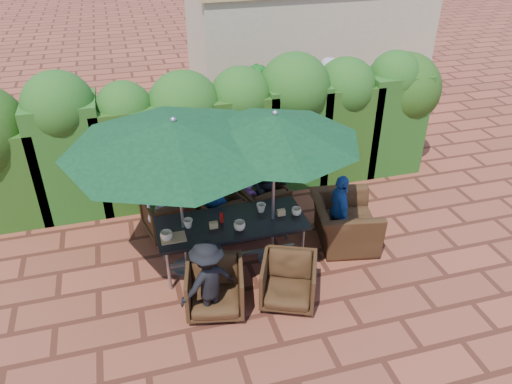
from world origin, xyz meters
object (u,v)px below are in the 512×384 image
object	(u,v)px
chair_far_right	(262,201)
chair_near_left	(215,286)
dining_table	(232,226)
umbrella_right	(275,128)
umbrella_left	(175,135)
chair_end_right	(345,215)
chair_far_left	(168,214)
chair_far_mid	(220,212)
chair_near_right	(289,279)

from	to	relation	value
chair_far_right	chair_near_left	world-z (taller)	chair_near_left
chair_near_left	dining_table	bearing A→B (deg)	75.41
chair_far_right	umbrella_right	bearing A→B (deg)	68.31
umbrella_right	chair_near_left	distance (m)	2.26
dining_table	umbrella_left	world-z (taller)	umbrella_left
umbrella_right	chair_end_right	world-z (taller)	umbrella_right
chair_far_left	chair_end_right	world-z (taller)	chair_end_right
chair_far_mid	chair_near_right	size ratio (longest dim) A/B	0.97
dining_table	umbrella_right	world-z (taller)	umbrella_right
chair_far_left	chair_near_right	bearing A→B (deg)	111.66
umbrella_left	umbrella_right	world-z (taller)	same
dining_table	umbrella_right	xyz separation A→B (m)	(0.61, -0.08, 1.54)
umbrella_right	chair_near_right	distance (m)	2.06
chair_near_left	chair_near_right	world-z (taller)	chair_near_left
dining_table	chair_far_left	size ratio (longest dim) A/B	2.91
chair_far_left	chair_end_right	size ratio (longest dim) A/B	0.67
umbrella_left	umbrella_right	xyz separation A→B (m)	(1.31, -0.14, -0.00)
chair_far_right	chair_end_right	bearing A→B (deg)	125.24
chair_far_right	chair_near_left	size ratio (longest dim) A/B	0.97
umbrella_right	chair_near_left	size ratio (longest dim) A/B	3.16
dining_table	umbrella_left	size ratio (longest dim) A/B	0.73
umbrella_right	chair_near_left	xyz separation A→B (m)	(-1.06, -0.81, -1.82)
chair_far_left	chair_near_left	distance (m)	1.97
chair_far_mid	chair_far_left	bearing A→B (deg)	-30.31
chair_far_right	chair_near_left	xyz separation A→B (m)	(-1.21, -1.89, 0.01)
chair_far_mid	chair_near_left	xyz separation A→B (m)	(-0.45, -1.78, 0.03)
umbrella_right	chair_far_left	size ratio (longest dim) A/B	3.27
umbrella_left	chair_end_right	distance (m)	3.08
umbrella_right	chair_far_right	distance (m)	2.13
umbrella_right	chair_near_left	world-z (taller)	umbrella_right
umbrella_right	chair_end_right	xyz separation A→B (m)	(1.24, 0.13, -1.72)
chair_far_left	chair_far_mid	world-z (taller)	chair_far_left
umbrella_left	chair_near_left	distance (m)	2.07
chair_far_left	chair_end_right	xyz separation A→B (m)	(2.69, -1.00, 0.12)
chair_end_right	dining_table	bearing A→B (deg)	102.49
umbrella_right	chair_near_right	xyz separation A→B (m)	(-0.06, -0.93, -1.84)
chair_far_right	chair_far_mid	bearing A→B (deg)	-5.59
umbrella_right	chair_far_right	size ratio (longest dim) A/B	3.24
chair_far_left	chair_far_right	size ratio (longest dim) A/B	0.99
chair_near_left	chair_near_right	bearing A→B (deg)	5.18
chair_near_right	chair_end_right	distance (m)	1.68
chair_far_mid	chair_near_right	bearing A→B (deg)	86.59
chair_far_mid	chair_far_right	size ratio (longest dim) A/B	0.96
chair_far_mid	chair_far_right	bearing A→B (deg)	168.66
chair_near_left	chair_end_right	xyz separation A→B (m)	(2.30, 0.94, 0.10)
chair_far_left	dining_table	bearing A→B (deg)	116.29
umbrella_left	chair_near_left	world-z (taller)	umbrella_left
dining_table	chair_near_left	bearing A→B (deg)	-116.68
chair_end_right	chair_far_right	bearing A→B (deg)	60.01
umbrella_left	chair_far_right	size ratio (longest dim) A/B	3.95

